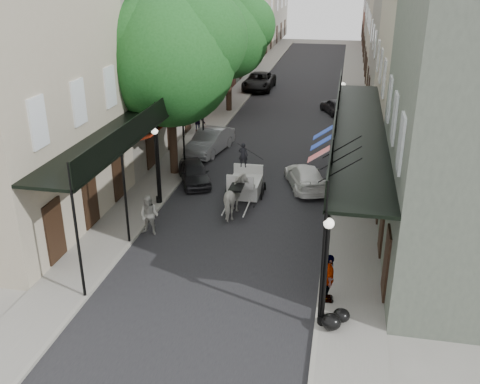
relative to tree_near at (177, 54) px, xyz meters
The scene contains 24 objects.
ground 12.78m from the tree_near, 67.59° to the right, with size 140.00×140.00×0.00m, color gray.
road 12.50m from the tree_near, 66.86° to the left, with size 8.00×90.00×0.01m, color black.
sidewalk_left 11.77m from the tree_near, 94.67° to the left, with size 2.20×90.00×0.12m, color gray.
sidewalk_right 14.91m from the tree_near, 46.88° to the left, with size 2.20×90.00×0.12m, color gray.
building_row_left 20.34m from the tree_near, 102.52° to the left, with size 5.00×80.00×10.50m, color tan.
building_row_right 23.63m from the tree_near, 57.15° to the left, with size 5.00×80.00×10.50m, color gray.
gallery_left 4.06m from the tree_near, 100.49° to the right, with size 2.20×18.05×4.88m.
gallery_right 9.84m from the tree_near, 19.59° to the right, with size 2.20×18.05×4.88m.
tree_near is the anchor object (origin of this frame).
tree_far 14.02m from the tree_near, 90.19° to the left, with size 6.45×6.00×8.61m.
lamppost_right_near 15.39m from the tree_near, 55.73° to the right, with size 0.32×0.32×3.71m.
lamppost_left 6.10m from the tree_near, 88.66° to the right, with size 0.32×0.32×3.71m.
lamppost_right_far 12.24m from the tree_near, 43.31° to the left, with size 0.32×0.32×3.71m.
horse 8.28m from the tree_near, 49.41° to the right, with size 0.95×2.09×1.77m, color beige.
carriage 6.89m from the tree_near, 25.40° to the right, with size 1.87×2.62×2.96m.
pedestrian_walking 9.14m from the tree_near, 84.03° to the right, with size 0.86×0.67×1.77m, color #9F9F96.
pedestrian_sidewalk_left 9.45m from the tree_near, 98.98° to the left, with size 1.07×0.62×1.66m, color gray.
pedestrian_sidewalk_right 14.78m from the tree_near, 52.27° to the right, with size 1.03×0.43×1.75m, color gray.
car_left_near 6.10m from the tree_near, 49.36° to the right, with size 1.39×3.47×1.18m, color black.
car_left_mid 6.94m from the tree_near, 81.12° to the left, with size 1.54×4.42×1.46m, color #97979C.
car_left_far 23.00m from the tree_near, 88.46° to the left, with size 2.53×5.50×1.53m, color black.
car_right_near 9.02m from the tree_near, ahead, with size 1.65×4.06×1.18m, color silver.
car_right_far 17.68m from the tree_near, 62.11° to the left, with size 1.43×3.54×1.21m, color black.
trash_bags 16.20m from the tree_near, 54.48° to the right, with size 0.88×1.03×0.53m.
Camera 1 is at (4.28, -16.21, 10.61)m, focal length 40.00 mm.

